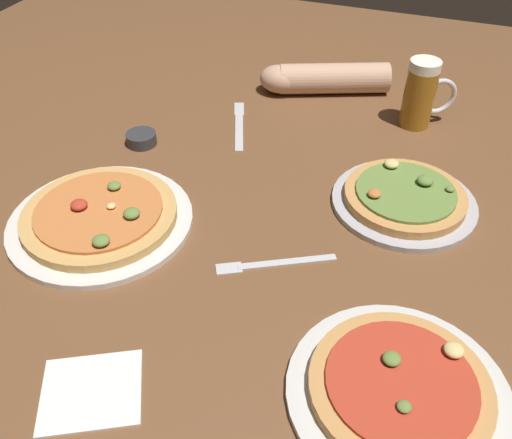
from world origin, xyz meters
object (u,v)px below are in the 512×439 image
(pizza_plate_far, at_px, (404,198))
(napkin_folded, at_px, (91,391))
(ramekin_butter, at_px, (141,139))
(knife_right, at_px, (239,125))
(pizza_plate_side, at_px, (100,217))
(beer_mug_dark, at_px, (422,94))
(pizza_plate_near, at_px, (399,389))
(fork_left, at_px, (273,263))
(diner_arm, at_px, (319,78))

(pizza_plate_far, height_order, napkin_folded, pizza_plate_far)
(ramekin_butter, distance_m, knife_right, 0.23)
(pizza_plate_side, relative_size, beer_mug_dark, 2.15)
(pizza_plate_near, relative_size, knife_right, 1.45)
(fork_left, bearing_deg, knife_right, 118.94)
(pizza_plate_far, xyz_separation_m, knife_right, (-0.41, 0.17, -0.01))
(pizza_plate_near, xyz_separation_m, pizza_plate_side, (-0.58, 0.17, 0.00))
(pizza_plate_near, distance_m, fork_left, 0.30)
(fork_left, bearing_deg, beer_mug_dark, 73.86)
(pizza_plate_near, relative_size, ramekin_butter, 4.55)
(pizza_plate_far, relative_size, pizza_plate_side, 0.81)
(pizza_plate_near, bearing_deg, diner_arm, 112.52)
(beer_mug_dark, relative_size, napkin_folded, 1.17)
(pizza_plate_far, xyz_separation_m, fork_left, (-0.18, -0.24, -0.01))
(pizza_plate_near, height_order, beer_mug_dark, beer_mug_dark)
(beer_mug_dark, xyz_separation_m, knife_right, (-0.39, -0.15, -0.07))
(pizza_plate_near, relative_size, napkin_folded, 2.26)
(pizza_plate_far, height_order, knife_right, pizza_plate_far)
(pizza_plate_near, height_order, pizza_plate_side, pizza_plate_side)
(napkin_folded, bearing_deg, pizza_plate_near, 19.67)
(knife_right, xyz_separation_m, diner_arm, (0.13, 0.23, 0.03))
(ramekin_butter, relative_size, fork_left, 0.35)
(ramekin_butter, bearing_deg, napkin_folded, -66.90)
(ramekin_butter, height_order, napkin_folded, ramekin_butter)
(knife_right, bearing_deg, pizza_plate_far, -22.01)
(pizza_plate_near, height_order, fork_left, pizza_plate_near)
(pizza_plate_near, height_order, ramekin_butter, pizza_plate_near)
(knife_right, bearing_deg, pizza_plate_near, -51.53)
(pizza_plate_far, distance_m, napkin_folded, 0.66)
(beer_mug_dark, bearing_deg, napkin_folded, -109.63)
(pizza_plate_near, xyz_separation_m, fork_left, (-0.24, 0.18, -0.01))
(pizza_plate_near, bearing_deg, pizza_plate_far, 97.95)
(pizza_plate_near, height_order, diner_arm, diner_arm)
(pizza_plate_far, height_order, fork_left, pizza_plate_far)
(knife_right, height_order, diner_arm, diner_arm)
(ramekin_butter, bearing_deg, pizza_plate_side, -76.21)
(pizza_plate_near, bearing_deg, knife_right, 128.47)
(fork_left, distance_m, diner_arm, 0.64)
(pizza_plate_far, bearing_deg, pizza_plate_near, -82.05)
(fork_left, relative_size, knife_right, 0.91)
(diner_arm, bearing_deg, knife_right, -119.55)
(pizza_plate_side, height_order, beer_mug_dark, beer_mug_dark)
(beer_mug_dark, relative_size, fork_left, 0.82)
(beer_mug_dark, height_order, ramekin_butter, beer_mug_dark)
(pizza_plate_far, relative_size, napkin_folded, 2.04)
(pizza_plate_near, distance_m, ramekin_butter, 0.78)
(beer_mug_dark, bearing_deg, knife_right, -158.59)
(beer_mug_dark, relative_size, diner_arm, 0.50)
(fork_left, bearing_deg, ramekin_butter, 147.13)
(pizza_plate_near, xyz_separation_m, napkin_folded, (-0.39, -0.14, -0.01))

